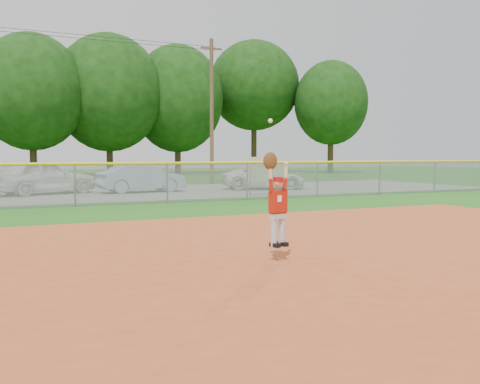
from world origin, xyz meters
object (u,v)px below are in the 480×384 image
car_blue (142,178)px  car_white_a (44,177)px  sponsor_sign (268,170)px  ballplayer (277,200)px  car_white_b (264,178)px

car_blue → car_white_a: bearing=76.2°
sponsor_sign → ballplayer: 14.76m
car_blue → car_white_b: car_blue is taller
car_white_b → sponsor_sign: sponsor_sign is taller
car_white_a → car_white_b: size_ratio=1.07×
ballplayer → car_blue: bearing=82.7°
sponsor_sign → ballplayer: bearing=-117.4°
sponsor_sign → car_white_b: bearing=64.6°
car_white_a → car_blue: car_white_a is taller
car_blue → ballplayer: size_ratio=1.92×
car_white_a → car_white_b: car_white_a is taller
car_white_b → ballplayer: size_ratio=2.02×
car_white_a → car_blue: size_ratio=1.12×
sponsor_sign → ballplayer: size_ratio=0.91×
car_white_a → car_white_b: bearing=-116.0°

